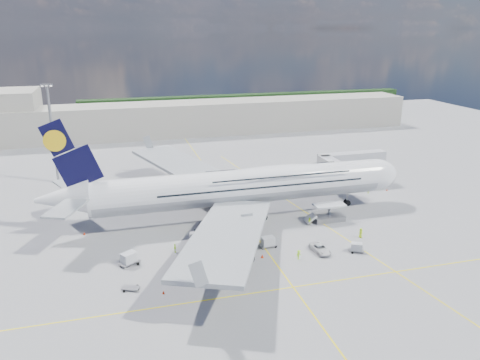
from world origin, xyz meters
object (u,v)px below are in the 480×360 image
object	(u,v)px
cone_nose	(387,190)
baggage_tug	(197,235)
catering_truck_outer	(183,176)
cone_wing_right_inner	(262,256)
crew_wing	(175,248)
airliner	(243,186)
dolly_row_c	(220,269)
cone_tail	(84,233)
dolly_nose_near	(268,242)
cone_wing_right_outer	(163,292)
dolly_row_b	(212,256)
crew_nose	(369,190)
dolly_back	(129,258)
crew_van	(361,233)
service_van	(320,249)
jet_bridge	(345,162)
cargo_loader	(328,215)
cone_wing_left_outer	(169,186)
dolly_row_a	(131,288)
crew_loader	(310,221)
dolly_nose_far	(357,247)
cone_wing_left_inner	(168,195)
crew_tug	(299,255)
catering_truck_inner	(204,185)
light_mast	(52,133)

from	to	relation	value
cone_nose	baggage_tug	bearing A→B (deg)	-163.35
catering_truck_outer	cone_wing_right_inner	world-z (taller)	catering_truck_outer
crew_wing	cone_nose	distance (m)	58.78
cone_nose	cone_wing_right_inner	world-z (taller)	cone_wing_right_inner
cone_wing_right_inner	airliner	bearing A→B (deg)	84.49
dolly_row_c	crew_wing	bearing A→B (deg)	146.13
cone_tail	catering_truck_outer	bearing A→B (deg)	48.40
dolly_nose_near	cone_wing_right_outer	xyz separation A→B (m)	(-20.45, -10.89, -0.84)
dolly_row_b	crew_nose	bearing A→B (deg)	48.90
dolly_back	dolly_row_b	bearing A→B (deg)	-38.60
crew_wing	crew_van	bearing A→B (deg)	-81.07
crew_wing	cone_wing_right_inner	world-z (taller)	crew_wing
service_van	crew_nose	world-z (taller)	crew_nose
jet_bridge	crew_van	world-z (taller)	jet_bridge
cargo_loader	cone_wing_left_outer	xyz separation A→B (m)	(-29.47, 30.87, -0.95)
cargo_loader	cone_wing_right_outer	bearing A→B (deg)	-152.04
dolly_row_c	service_van	xyz separation A→B (m)	(18.92, 1.90, 0.33)
jet_bridge	dolly_nose_near	xyz separation A→B (m)	(-29.11, -26.56, -5.77)
dolly_row_a	crew_loader	size ratio (longest dim) A/B	1.85
dolly_row_a	dolly_row_b	distance (m)	15.99
cone_tail	dolly_nose_near	bearing A→B (deg)	-24.11
crew_wing	dolly_row_c	bearing A→B (deg)	-130.09
crew_van	dolly_nose_far	bearing A→B (deg)	137.24
crew_wing	cone_wing_left_inner	distance (m)	30.33
airliner	dolly_row_c	distance (m)	25.02
baggage_tug	service_van	distance (m)	23.31
dolly_nose_far	cone_tail	xyz separation A→B (m)	(-47.72, 20.79, -0.64)
dolly_nose_far	crew_wing	bearing A→B (deg)	-168.04
baggage_tug	crew_van	xyz separation A→B (m)	(30.52, -7.66, 0.19)
dolly_back	baggage_tug	world-z (taller)	dolly_back
dolly_row_a	dolly_row_c	xyz separation A→B (m)	(14.71, 2.02, 0.07)
dolly_nose_near	crew_tug	bearing A→B (deg)	-63.99
catering_truck_inner	crew_van	world-z (taller)	catering_truck_inner
catering_truck_outer	crew_tug	size ratio (longest dim) A/B	4.43
crew_tug	cone_wing_right_inner	bearing A→B (deg)	139.80
baggage_tug	airliner	bearing A→B (deg)	43.22
cargo_loader	cone_wing_right_outer	size ratio (longest dim) A/B	16.45
dolly_row_c	catering_truck_outer	distance (m)	47.80
jet_bridge	catering_truck_inner	bearing A→B (deg)	170.28
cone_wing_left_outer	cone_wing_left_inner	bearing A→B (deg)	-98.35
jet_bridge	crew_nose	distance (m)	8.90
light_mast	cone_tail	distance (m)	38.93
catering_truck_inner	crew_nose	xyz separation A→B (m)	(38.59, -11.34, -1.13)
dolly_row_b	dolly_nose_far	distance (m)	26.01
catering_truck_inner	jet_bridge	bearing A→B (deg)	-4.48
airliner	dolly_row_c	xyz separation A→B (m)	(-10.04, -21.98, -6.50)
cone_wing_left_outer	crew_loader	bearing A→B (deg)	-52.04
cargo_loader	dolly_row_c	distance (m)	30.49
crew_tug	crew_wing	bearing A→B (deg)	138.15
dolly_row_a	crew_nose	bearing A→B (deg)	50.17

